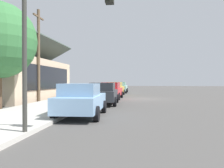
{
  "coord_description": "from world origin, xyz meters",
  "views": [
    {
      "loc": [
        -22.03,
        0.17,
        1.7
      ],
      "look_at": [
        -1.05,
        2.59,
        1.44
      ],
      "focal_mm": 36.54,
      "sensor_mm": 36.0,
      "label": 1
    }
  ],
  "objects_px": {
    "car_skyblue": "(82,100)",
    "utility_pole_wooden": "(39,54)",
    "traffic_light_main": "(58,21)",
    "car_seafoam": "(121,87)",
    "car_charcoal": "(104,93)",
    "fire_hydrant_red": "(109,90)",
    "car_cherry": "(111,90)",
    "car_mustard": "(115,89)"
  },
  "relations": [
    {
      "from": "utility_pole_wooden",
      "to": "fire_hydrant_red",
      "type": "height_order",
      "value": "utility_pole_wooden"
    },
    {
      "from": "fire_hydrant_red",
      "to": "utility_pole_wooden",
      "type": "bearing_deg",
      "value": 163.05
    },
    {
      "from": "car_cherry",
      "to": "car_seafoam",
      "type": "height_order",
      "value": "same"
    },
    {
      "from": "traffic_light_main",
      "to": "fire_hydrant_red",
      "type": "bearing_deg",
      "value": 3.92
    },
    {
      "from": "car_cherry",
      "to": "utility_pole_wooden",
      "type": "bearing_deg",
      "value": 127.81
    },
    {
      "from": "car_skyblue",
      "to": "car_cherry",
      "type": "distance_m",
      "value": 11.09
    },
    {
      "from": "car_cherry",
      "to": "car_charcoal",
      "type": "bearing_deg",
      "value": -178.03
    },
    {
      "from": "car_seafoam",
      "to": "traffic_light_main",
      "type": "xyz_separation_m",
      "value": [
        -26.34,
        -0.16,
        2.68
      ]
    },
    {
      "from": "car_skyblue",
      "to": "traffic_light_main",
      "type": "relative_size",
      "value": 0.85
    },
    {
      "from": "car_seafoam",
      "to": "utility_pole_wooden",
      "type": "xyz_separation_m",
      "value": [
        -15.24,
        5.5,
        3.11
      ]
    },
    {
      "from": "car_mustard",
      "to": "car_cherry",
      "type": "bearing_deg",
      "value": -176.13
    },
    {
      "from": "car_mustard",
      "to": "car_seafoam",
      "type": "distance_m",
      "value": 5.81
    },
    {
      "from": "car_mustard",
      "to": "car_seafoam",
      "type": "bearing_deg",
      "value": 0.28
    },
    {
      "from": "traffic_light_main",
      "to": "utility_pole_wooden",
      "type": "xyz_separation_m",
      "value": [
        11.11,
        5.66,
        0.44
      ]
    },
    {
      "from": "car_skyblue",
      "to": "utility_pole_wooden",
      "type": "height_order",
      "value": "utility_pole_wooden"
    },
    {
      "from": "car_cherry",
      "to": "traffic_light_main",
      "type": "bearing_deg",
      "value": -177.91
    },
    {
      "from": "car_mustard",
      "to": "traffic_light_main",
      "type": "distance_m",
      "value": 20.71
    },
    {
      "from": "car_skyblue",
      "to": "car_charcoal",
      "type": "bearing_deg",
      "value": -3.71
    },
    {
      "from": "car_charcoal",
      "to": "car_seafoam",
      "type": "height_order",
      "value": "same"
    },
    {
      "from": "car_cherry",
      "to": "utility_pole_wooden",
      "type": "xyz_separation_m",
      "value": [
        -4.04,
        5.46,
        3.11
      ]
    },
    {
      "from": "car_seafoam",
      "to": "traffic_light_main",
      "type": "distance_m",
      "value": 26.48
    },
    {
      "from": "car_mustard",
      "to": "traffic_light_main",
      "type": "xyz_separation_m",
      "value": [
        -20.53,
        -0.36,
        2.68
      ]
    },
    {
      "from": "car_seafoam",
      "to": "car_charcoal",
      "type": "bearing_deg",
      "value": -179.76
    },
    {
      "from": "car_charcoal",
      "to": "car_seafoam",
      "type": "relative_size",
      "value": 0.96
    },
    {
      "from": "fire_hydrant_red",
      "to": "car_mustard",
      "type": "bearing_deg",
      "value": -160.61
    },
    {
      "from": "car_mustard",
      "to": "fire_hydrant_red",
      "type": "height_order",
      "value": "car_mustard"
    },
    {
      "from": "car_skyblue",
      "to": "fire_hydrant_red",
      "type": "distance_m",
      "value": 20.22
    },
    {
      "from": "car_skyblue",
      "to": "utility_pole_wooden",
      "type": "xyz_separation_m",
      "value": [
        7.05,
        5.35,
        3.11
      ]
    },
    {
      "from": "car_skyblue",
      "to": "utility_pole_wooden",
      "type": "bearing_deg",
      "value": 35.17
    },
    {
      "from": "car_skyblue",
      "to": "car_seafoam",
      "type": "distance_m",
      "value": 22.29
    },
    {
      "from": "car_seafoam",
      "to": "fire_hydrant_red",
      "type": "distance_m",
      "value": 2.61
    },
    {
      "from": "car_skyblue",
      "to": "car_mustard",
      "type": "xyz_separation_m",
      "value": [
        16.48,
        0.04,
        -0.0
      ]
    },
    {
      "from": "car_skyblue",
      "to": "traffic_light_main",
      "type": "distance_m",
      "value": 4.87
    },
    {
      "from": "car_seafoam",
      "to": "fire_hydrant_red",
      "type": "bearing_deg",
      "value": 144.89
    },
    {
      "from": "car_charcoal",
      "to": "car_cherry",
      "type": "height_order",
      "value": "same"
    },
    {
      "from": "utility_pole_wooden",
      "to": "traffic_light_main",
      "type": "bearing_deg",
      "value": -152.99
    },
    {
      "from": "car_charcoal",
      "to": "traffic_light_main",
      "type": "height_order",
      "value": "traffic_light_main"
    },
    {
      "from": "car_mustard",
      "to": "utility_pole_wooden",
      "type": "xyz_separation_m",
      "value": [
        -9.43,
        5.3,
        3.11
      ]
    },
    {
      "from": "car_skyblue",
      "to": "car_mustard",
      "type": "relative_size",
      "value": 0.98
    },
    {
      "from": "car_cherry",
      "to": "traffic_light_main",
      "type": "relative_size",
      "value": 0.89
    },
    {
      "from": "car_skyblue",
      "to": "traffic_light_main",
      "type": "height_order",
      "value": "traffic_light_main"
    },
    {
      "from": "car_seafoam",
      "to": "traffic_light_main",
      "type": "bearing_deg",
      "value": -179.48
    }
  ]
}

